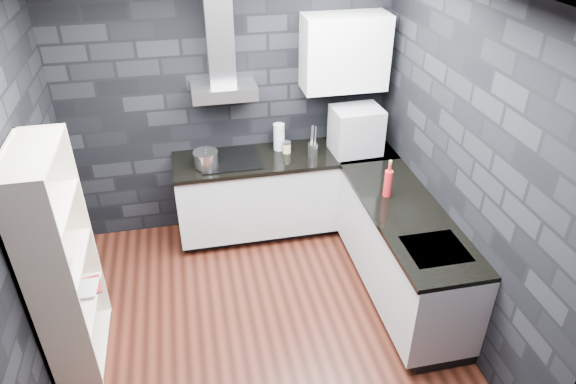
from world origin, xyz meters
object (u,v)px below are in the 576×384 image
object	(u,v)px
pot	(206,159)
appliance_garage	(356,131)
utensil_crock	(313,150)
glass_vase	(279,137)
red_bottle	(388,183)
bookshelf	(61,262)
storage_jar	(287,148)
fruit_bowl	(57,269)

from	to	relation	value
pot	appliance_garage	world-z (taller)	appliance_garage
utensil_crock	appliance_garage	bearing A→B (deg)	-0.34
glass_vase	appliance_garage	size ratio (longest dim) A/B	0.58
glass_vase	utensil_crock	xyz separation A→B (m)	(0.30, -0.20, -0.07)
pot	glass_vase	distance (m)	0.78
red_bottle	bookshelf	distance (m)	2.66
storage_jar	bookshelf	xyz separation A→B (m)	(-1.94, -1.33, -0.05)
glass_vase	bookshelf	world-z (taller)	bookshelf
glass_vase	red_bottle	xyz separation A→B (m)	(0.74, -1.05, -0.02)
glass_vase	bookshelf	xyz separation A→B (m)	(-1.89, -1.42, -0.14)
bookshelf	fruit_bowl	bearing A→B (deg)	-73.45
pot	fruit_bowl	world-z (taller)	pot
glass_vase	red_bottle	bearing A→B (deg)	-54.77
fruit_bowl	appliance_garage	bearing A→B (deg)	27.09
appliance_garage	red_bottle	distance (m)	0.86
utensil_crock	red_bottle	size ratio (longest dim) A/B	0.52
red_bottle	bookshelf	xyz separation A→B (m)	(-2.63, -0.36, -0.12)
fruit_bowl	pot	bearing A→B (deg)	49.31
storage_jar	bookshelf	distance (m)	2.36
storage_jar	appliance_garage	size ratio (longest dim) A/B	0.22
bookshelf	fruit_bowl	world-z (taller)	bookshelf
glass_vase	fruit_bowl	world-z (taller)	glass_vase
glass_vase	storage_jar	xyz separation A→B (m)	(0.06, -0.09, -0.09)
utensil_crock	red_bottle	distance (m)	0.97
utensil_crock	pot	bearing A→B (deg)	-178.95
red_bottle	bookshelf	size ratio (longest dim) A/B	0.13
pot	bookshelf	world-z (taller)	bookshelf
storage_jar	appliance_garage	xyz separation A→B (m)	(0.67, -0.11, 0.17)
bookshelf	red_bottle	bearing A→B (deg)	24.44
utensil_crock	appliance_garage	world-z (taller)	appliance_garage
storage_jar	utensil_crock	world-z (taller)	utensil_crock
pot	storage_jar	world-z (taller)	pot
fruit_bowl	glass_vase	bearing A→B (deg)	39.26
pot	storage_jar	bearing A→B (deg)	9.10
glass_vase	red_bottle	distance (m)	1.29
storage_jar	bookshelf	bearing A→B (deg)	-145.62
glass_vase	utensil_crock	world-z (taller)	glass_vase
fruit_bowl	bookshelf	bearing A→B (deg)	90.00
utensil_crock	fruit_bowl	size ratio (longest dim) A/B	0.58
appliance_garage	utensil_crock	bearing A→B (deg)	176.89
storage_jar	utensil_crock	distance (m)	0.26
utensil_crock	fruit_bowl	world-z (taller)	utensil_crock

